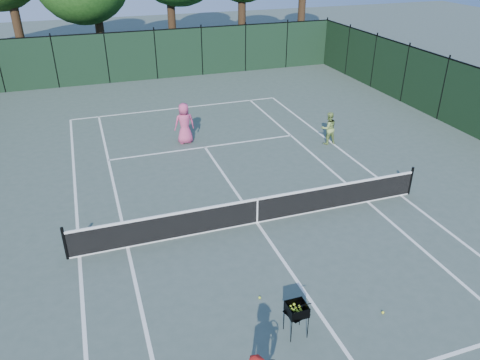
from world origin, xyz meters
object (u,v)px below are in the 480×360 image
object	(u,v)px
loose_ball_near_cart	(383,312)
loose_ball_midcourt	(260,298)
player_green	(328,128)
player_pink	(184,123)
ball_hopper	(297,310)

from	to	relation	value
loose_ball_near_cart	loose_ball_midcourt	world-z (taller)	same
loose_ball_near_cart	loose_ball_midcourt	size ratio (longest dim) A/B	1.00
player_green	loose_ball_midcourt	bearing A→B (deg)	53.14
player_pink	player_green	distance (m)	6.32
player_green	ball_hopper	bearing A→B (deg)	58.70
player_green	ball_hopper	distance (m)	11.48
loose_ball_midcourt	ball_hopper	bearing A→B (deg)	-75.13
ball_hopper	loose_ball_near_cart	distance (m)	2.41
player_green	player_pink	bearing A→B (deg)	-19.09
ball_hopper	player_pink	bearing A→B (deg)	73.81
player_green	loose_ball_near_cart	world-z (taller)	player_green
player_pink	player_green	world-z (taller)	player_pink
loose_ball_near_cart	loose_ball_midcourt	distance (m)	3.05
player_green	ball_hopper	size ratio (longest dim) A/B	1.68
loose_ball_midcourt	player_pink	bearing A→B (deg)	87.21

